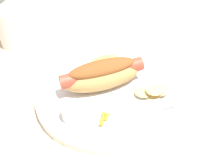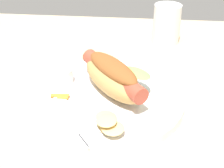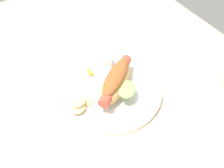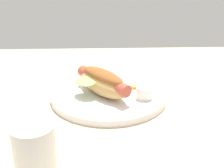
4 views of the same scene
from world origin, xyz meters
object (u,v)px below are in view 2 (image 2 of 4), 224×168
at_px(hot_dog, 113,76).
at_px(sauce_ramekin, 62,76).
at_px(drinking_cup, 167,24).
at_px(carrot_garnish, 61,97).
at_px(plate, 104,98).
at_px(fork, 69,120).
at_px(chips_pile, 109,124).
at_px(knife, 76,113).

relative_size(hot_dog, sauce_ramekin, 4.08).
bearing_deg(drinking_cup, carrot_garnish, -122.38).
bearing_deg(hot_dog, sauce_ramekin, -142.24).
bearing_deg(plate, fork, -118.65).
xyz_separation_m(chips_pile, carrot_garnish, (-0.09, 0.07, -0.01)).
height_order(sauce_ramekin, drinking_cup, drinking_cup).
bearing_deg(carrot_garnish, chips_pile, -38.53).
height_order(carrot_garnish, drinking_cup, drinking_cup).
height_order(hot_dog, sauce_ramekin, hot_dog).
relative_size(plate, chips_pile, 3.55).
bearing_deg(hot_dog, carrot_garnish, -108.64).
xyz_separation_m(knife, carrot_garnish, (-0.04, 0.04, 0.00)).
height_order(hot_dog, carrot_garnish, hot_dog).
distance_m(plate, sauce_ramekin, 0.09).
height_order(knife, drinking_cup, drinking_cup).
bearing_deg(carrot_garnish, hot_dog, 19.14).
height_order(plate, drinking_cup, drinking_cup).
bearing_deg(knife, plate, 104.10).
distance_m(sauce_ramekin, carrot_garnish, 0.06).
xyz_separation_m(sauce_ramekin, drinking_cup, (0.21, 0.25, 0.02)).
distance_m(sauce_ramekin, knife, 0.11).
relative_size(fork, chips_pile, 1.50).
bearing_deg(fork, knife, 125.23).
bearing_deg(carrot_garnish, knife, -50.52).
bearing_deg(plate, knife, -121.93).
bearing_deg(drinking_cup, fork, -114.23).
height_order(fork, drinking_cup, drinking_cup).
relative_size(sauce_ramekin, knife, 0.31).
distance_m(sauce_ramekin, chips_pile, 0.17).
relative_size(fork, drinking_cup, 1.26).
height_order(sauce_ramekin, knife, sauce_ramekin).
height_order(sauce_ramekin, carrot_garnish, sauce_ramekin).
xyz_separation_m(hot_dog, chips_pile, (0.00, -0.11, -0.02)).
bearing_deg(sauce_ramekin, knife, -65.47).
distance_m(carrot_garnish, drinking_cup, 0.37).
distance_m(plate, drinking_cup, 0.32).
height_order(knife, carrot_garnish, carrot_garnish).
bearing_deg(fork, chips_pile, 43.51).
height_order(plate, sauce_ramekin, sauce_ramekin).
relative_size(fork, knife, 0.93).
bearing_deg(sauce_ramekin, drinking_cup, 50.79).
relative_size(sauce_ramekin, drinking_cup, 0.42).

